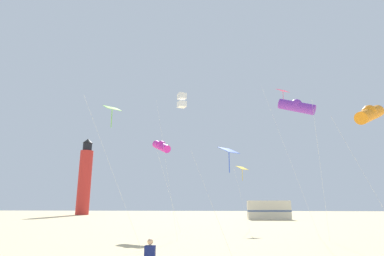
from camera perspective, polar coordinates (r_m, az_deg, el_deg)
The scene contains 11 objects.
kite_flyer_standing at distance 11.25m, azimuth -7.73°, elevation -22.42°, with size 0.35×0.52×1.16m.
kite_diamond_blue at distance 16.60m, azimuth 6.72°, elevation -4.71°, with size 2.66×2.66×5.31m.
kite_tube_violet at distance 22.19m, azimuth 18.85°, elevation 3.85°, with size 2.77×2.30×9.49m.
kite_box_white at distance 24.46m, azimuth -1.91°, elevation 5.11°, with size 2.44×2.44×10.87m.
kite_diamond_lime at distance 18.78m, azimuth -14.61°, elevation 2.78°, with size 3.03×2.92×8.06m.
kite_tube_magenta at distance 27.80m, azimuth -5.70°, elevation -3.36°, with size 2.90×3.04×8.06m.
kite_tube_orange at distance 19.51m, azimuth 30.09°, elevation 2.29°, with size 3.20×3.15×7.82m.
kite_diamond_rainbow at distance 27.46m, azimuth 16.59°, elevation 5.63°, with size 3.35×2.61×12.00m.
kite_diamond_gold at distance 29.55m, azimuth 9.29°, elevation -7.68°, with size 1.43×1.43×5.80m.
lighthouse_distant at distance 72.96m, azimuth -19.29°, elevation -8.81°, with size 2.80×2.80×16.80m.
rv_van_cream at distance 50.33m, azimuth 14.05°, elevation -14.56°, with size 6.48×2.45×2.80m.
Camera 1 is at (2.63, -6.41, 2.30)m, focal length 28.71 mm.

